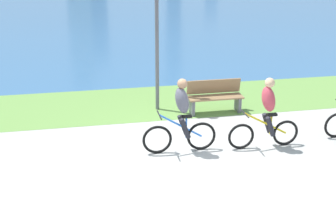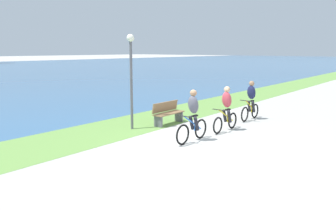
# 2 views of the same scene
# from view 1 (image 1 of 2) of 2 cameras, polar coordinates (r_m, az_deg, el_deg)

# --- Properties ---
(ground_plane) EXTENTS (300.00, 300.00, 0.00)m
(ground_plane) POSITION_cam_1_polar(r_m,az_deg,el_deg) (10.32, 2.89, -6.01)
(ground_plane) COLOR #B2AFA8
(grass_strip_bayside) EXTENTS (120.00, 2.91, 0.01)m
(grass_strip_bayside) POSITION_cam_1_polar(r_m,az_deg,el_deg) (13.45, -0.61, 0.43)
(grass_strip_bayside) COLOR #6B9947
(grass_strip_bayside) RESTS_ON ground
(cyclist_lead) EXTENTS (1.67, 0.52, 1.70)m
(cyclist_lead) POSITION_cam_1_polar(r_m,az_deg,el_deg) (10.06, 1.66, -1.44)
(cyclist_lead) COLOR black
(cyclist_lead) RESTS_ON ground
(cyclist_trailing) EXTENTS (1.68, 0.52, 1.65)m
(cyclist_trailing) POSITION_cam_1_polar(r_m,az_deg,el_deg) (10.52, 12.16, -0.99)
(cyclist_trailing) COLOR black
(cyclist_trailing) RESTS_ON ground
(bench_near_path) EXTENTS (1.50, 0.47, 0.90)m
(bench_near_path) POSITION_cam_1_polar(r_m,az_deg,el_deg) (12.58, 5.83, 1.06)
(bench_near_path) COLOR olive
(bench_near_path) RESTS_ON ground
(lamppost_tall) EXTENTS (0.28, 0.28, 3.52)m
(lamppost_tall) POSITION_cam_1_polar(r_m,az_deg,el_deg) (12.25, -1.40, 9.79)
(lamppost_tall) COLOR #595960
(lamppost_tall) RESTS_ON ground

